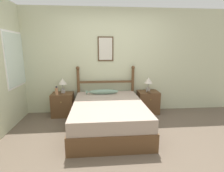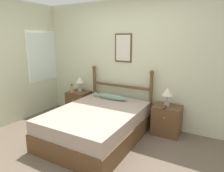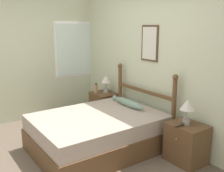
{
  "view_description": "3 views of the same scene",
  "coord_description": "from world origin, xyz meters",
  "views": [
    {
      "loc": [
        -0.37,
        -2.64,
        1.6
      ],
      "look_at": [
        -0.04,
        0.97,
        0.82
      ],
      "focal_mm": 28.0,
      "sensor_mm": 36.0,
      "label": 1
    },
    {
      "loc": [
        1.73,
        -2.11,
        1.78
      ],
      "look_at": [
        -0.1,
        1.15,
        0.89
      ],
      "focal_mm": 32.0,
      "sensor_mm": 36.0,
      "label": 2
    },
    {
      "loc": [
        3.07,
        -1.31,
        1.87
      ],
      "look_at": [
        -0.23,
        1.0,
        0.94
      ],
      "focal_mm": 42.0,
      "sensor_mm": 36.0,
      "label": 3
    }
  ],
  "objects": [
    {
      "name": "table_lamp_right",
      "position": [
        0.89,
        1.45,
        0.8
      ],
      "size": [
        0.2,
        0.2,
        0.35
      ],
      "color": "gray",
      "rests_on": "nightstand_right"
    },
    {
      "name": "ground_plane",
      "position": [
        0.0,
        0.0,
        0.0
      ],
      "size": [
        16.0,
        16.0,
        0.0
      ],
      "primitive_type": "plane",
      "color": "brown"
    },
    {
      "name": "nightstand_left",
      "position": [
        -1.19,
        1.47,
        0.28
      ],
      "size": [
        0.5,
        0.43,
        0.55
      ],
      "color": "brown",
      "rests_on": "ground_plane"
    },
    {
      "name": "model_boat",
      "position": [
        0.88,
        1.33,
        0.57
      ],
      "size": [
        0.06,
        0.22,
        0.14
      ],
      "color": "#4C3823",
      "rests_on": "nightstand_right"
    },
    {
      "name": "wall_left",
      "position": [
        -2.13,
        0.03,
        1.28
      ],
      "size": [
        0.08,
        6.4,
        2.55
      ],
      "color": "beige",
      "rests_on": "ground_plane"
    },
    {
      "name": "nightstand_right",
      "position": [
        0.91,
        1.47,
        0.28
      ],
      "size": [
        0.5,
        0.43,
        0.55
      ],
      "color": "brown",
      "rests_on": "ground_plane"
    },
    {
      "name": "wall_back",
      "position": [
        -0.0,
        1.73,
        1.28
      ],
      "size": [
        6.4,
        0.08,
        2.55
      ],
      "color": "beige",
      "rests_on": "ground_plane"
    },
    {
      "name": "bed",
      "position": [
        -0.14,
        0.67,
        0.27
      ],
      "size": [
        1.42,
        1.91,
        0.54
      ],
      "color": "brown",
      "rests_on": "ground_plane"
    },
    {
      "name": "table_lamp_left",
      "position": [
        -1.17,
        1.51,
        0.8
      ],
      "size": [
        0.2,
        0.2,
        0.35
      ],
      "color": "gray",
      "rests_on": "nightstand_left"
    },
    {
      "name": "fish_pillow",
      "position": [
        -0.23,
        1.33,
        0.6
      ],
      "size": [
        0.76,
        0.12,
        0.12
      ],
      "color": "gray",
      "rests_on": "bed"
    },
    {
      "name": "bottle",
      "position": [
        -1.28,
        1.35,
        0.65
      ],
      "size": [
        0.07,
        0.07,
        0.21
      ],
      "color": "tan",
      "rests_on": "nightstand_left"
    },
    {
      "name": "headboard",
      "position": [
        -0.14,
        1.59,
        0.66
      ],
      "size": [
        1.44,
        0.09,
        1.18
      ],
      "color": "brown",
      "rests_on": "ground_plane"
    }
  ]
}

